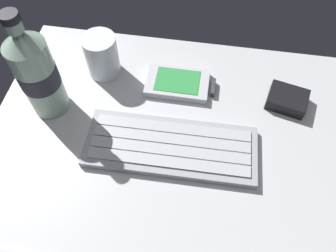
% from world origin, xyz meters
% --- Properties ---
extents(ground_plane, '(0.64, 0.48, 0.03)m').
position_xyz_m(ground_plane, '(0.00, -0.00, -0.01)').
color(ground_plane, '#B7BABC').
extents(keyboard, '(0.29, 0.12, 0.02)m').
position_xyz_m(keyboard, '(0.01, -0.03, 0.01)').
color(keyboard, '#93969B').
rests_on(keyboard, ground_plane).
extents(handheld_device, '(0.13, 0.08, 0.02)m').
position_xyz_m(handheld_device, '(0.01, 0.12, 0.01)').
color(handheld_device, '#B7BABF').
rests_on(handheld_device, ground_plane).
extents(juice_cup, '(0.06, 0.06, 0.09)m').
position_xyz_m(juice_cup, '(-0.15, 0.13, 0.04)').
color(juice_cup, silver).
rests_on(juice_cup, ground_plane).
extents(water_bottle, '(0.07, 0.07, 0.21)m').
position_xyz_m(water_bottle, '(-0.22, 0.03, 0.09)').
color(water_bottle, '#9EC1A8').
rests_on(water_bottle, ground_plane).
extents(charger_block, '(0.08, 0.07, 0.02)m').
position_xyz_m(charger_block, '(0.21, 0.10, 0.01)').
color(charger_block, black).
rests_on(charger_block, ground_plane).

